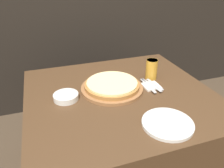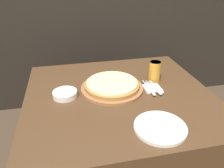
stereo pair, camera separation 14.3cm
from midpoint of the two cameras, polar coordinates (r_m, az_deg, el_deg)
name	(u,v)px [view 1 (the left image)]	position (r m, az deg, el deg)	size (l,w,h in m)	color
dining_table	(119,136)	(1.62, -0.66, -13.49)	(1.18, 1.10, 0.73)	#4C331E
pizza_on_board	(112,86)	(1.44, -2.85, -0.58)	(0.41, 0.41, 0.06)	#99663D
beer_glass	(152,68)	(1.57, 7.75, 3.98)	(0.08, 0.08, 0.14)	gold
dinner_plate	(168,124)	(1.15, 10.86, -10.26)	(0.27, 0.27, 0.02)	silver
side_bowl	(66,97)	(1.38, -14.86, -3.31)	(0.15, 0.15, 0.04)	silver
napkin_stack	(151,86)	(1.48, 7.53, -0.62)	(0.11, 0.11, 0.01)	white
fork	(148,86)	(1.47, 6.67, -0.48)	(0.02, 0.21, 0.00)	silver
dinner_knife	(151,85)	(1.48, 7.55, -0.33)	(0.06, 0.21, 0.00)	silver
spoon	(155,84)	(1.49, 8.42, -0.18)	(0.04, 0.18, 0.00)	silver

